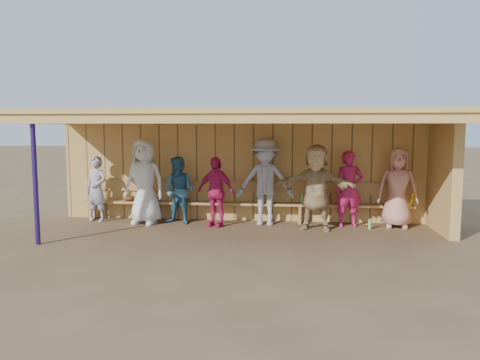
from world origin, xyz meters
name	(u,v)px	position (x,y,z in m)	size (l,w,h in m)	color
ground	(238,232)	(0.00, 0.00, 0.00)	(90.00, 90.00, 0.00)	brown
player_a	(96,189)	(-3.38, 0.81, 0.75)	(0.55, 0.36, 1.51)	#9E9BA3
player_b	(145,182)	(-2.18, 0.64, 0.96)	(0.94, 0.61, 1.92)	silver
player_c	(179,190)	(-1.41, 0.72, 0.76)	(0.74, 0.57, 1.52)	teal
player_d	(215,192)	(-0.56, 0.57, 0.77)	(0.90, 0.37, 1.53)	#CF215E
player_e	(265,182)	(0.51, 0.81, 0.97)	(1.25, 0.72, 1.94)	#9B9BA4
player_f	(316,187)	(1.61, 0.37, 0.91)	(1.69, 0.54, 1.82)	tan
player_g	(349,189)	(2.35, 0.81, 0.83)	(0.60, 0.40, 1.66)	#BC1E56
player_h	(398,188)	(3.38, 0.81, 0.87)	(0.85, 0.55, 1.74)	tan
dugout_structure	(259,149)	(0.39, 0.69, 1.69)	(8.80, 3.20, 2.50)	tan
bench	(243,199)	(0.00, 1.12, 0.53)	(7.60, 0.34, 0.93)	tan
dugout_equipment	(204,201)	(-0.89, 0.99, 0.49)	(6.54, 0.62, 0.80)	gold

